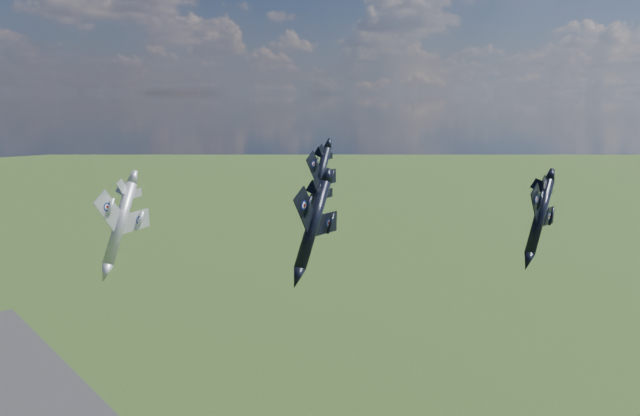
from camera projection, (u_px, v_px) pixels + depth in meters
jet_lead_navy at (313, 225)px, 68.65m from camera, size 13.84×16.40×7.51m
jet_right_navy at (540, 217)px, 72.25m from camera, size 11.34×14.17×6.92m
jet_high_navy at (319, 178)px, 96.31m from camera, size 13.55×15.95×6.99m
jet_left_silver at (120, 223)px, 76.52m from camera, size 15.19×17.26×7.22m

